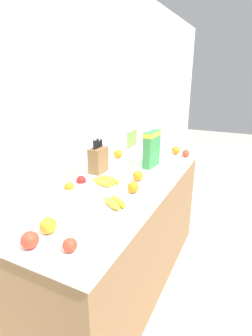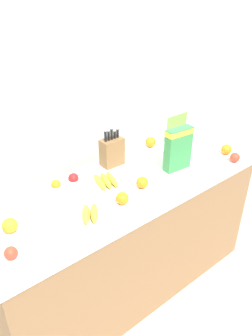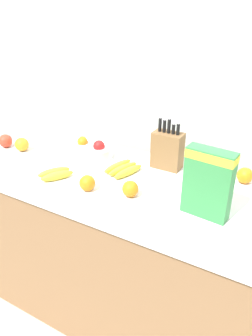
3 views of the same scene
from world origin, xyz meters
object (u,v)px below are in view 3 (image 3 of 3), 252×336
Objects in this scene: banana_bunch_right at (123,169)px; orange_front_center at (130,189)px; banana_bunch_left at (56,174)px; orange_front_left at (245,176)px; orange_mid_left at (87,183)px; knife_block at (167,150)px; cereal_box at (208,181)px; orange_back_center at (22,144)px; fruit_bowl at (91,150)px; apple_rightmost at (6,141)px.

banana_bunch_right is 0.24m from orange_front_center.
banana_bunch_left is 2.33× the size of orange_front_left.
orange_front_center reaches higher than banana_bunch_left.
knife_block is at bearing 60.25° from orange_mid_left.
cereal_box reaches higher than orange_back_center.
orange_back_center is at bearing -161.22° from fruit_bowl.
orange_back_center reaches higher than banana_bunch_right.
cereal_box is 1.14× the size of fruit_bowl.
orange_mid_left is at bearing -13.09° from apple_rightmost.
orange_front_center is at bearing -7.07° from apple_rightmost.
banana_bunch_left is at bearing -138.88° from knife_block.
banana_bunch_left is 2.43× the size of orange_mid_left.
orange_back_center is at bearing 171.45° from orange_front_center.
apple_rightmost is (-0.53, 0.15, 0.02)m from banana_bunch_left.
orange_front_left is (0.09, 0.37, -0.13)m from cereal_box.
banana_bunch_left is 2.25× the size of orange_back_center.
banana_bunch_right is 2.93× the size of orange_mid_left.
banana_bunch_left is 0.35m from banana_bunch_right.
orange_front_left is at bearing 11.29° from apple_rightmost.
knife_block reaches higher than banana_bunch_left.
fruit_bowl is 3.42× the size of orange_mid_left.
orange_front_center is at bearing 4.90° from banana_bunch_left.
orange_front_center is at bearing -138.00° from orange_front_left.
orange_front_left reaches higher than orange_mid_left.
orange_front_left is (1.39, 0.28, -0.00)m from apple_rightmost.
fruit_bowl is 0.86m from orange_front_left.
banana_bunch_right is 2.93× the size of orange_front_center.
apple_rightmost is at bearing 172.93° from orange_front_center.
orange_front_left is 1.04× the size of orange_front_center.
cereal_box is 1.33× the size of banana_bunch_right.
cereal_box is 1.61× the size of banana_bunch_left.
banana_bunch_left is at bearing -140.44° from banana_bunch_right.
cereal_box is 3.63× the size of orange_back_center.
knife_block reaches higher than orange_front_center.
apple_rightmost is at bearing -174.93° from banana_bunch_right.
knife_block is 3.77× the size of orange_front_left.
cereal_box is 3.75× the size of orange_front_left.
apple_rightmost is (-0.54, -0.15, 0.00)m from fruit_bowl.
banana_bunch_left reaches higher than banana_bunch_right.
banana_bunch_right is 2.81× the size of orange_front_left.
orange_mid_left is 0.21m from orange_front_center.
apple_rightmost is 1.02× the size of orange_front_left.
banana_bunch_left is 0.55m from apple_rightmost.
apple_rightmost is 1.06× the size of orange_front_center.
orange_front_center is at bearing -169.89° from cereal_box.
orange_back_center reaches higher than banana_bunch_left.
cereal_box is at bearing -4.60° from orange_back_center.
orange_mid_left is 0.79m from orange_front_left.
orange_front_center is (0.21, 0.06, 0.00)m from orange_mid_left.
orange_front_left is at bearing 19.31° from banana_bunch_right.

